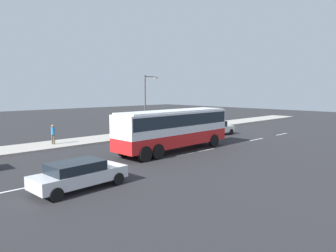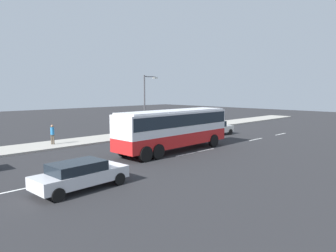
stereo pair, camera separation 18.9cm
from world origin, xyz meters
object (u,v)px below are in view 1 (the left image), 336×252
car_silver_hatch (79,174)px  car_white_minivan (215,128)px  street_lamp (147,100)px  coach_bus (174,126)px  pedestrian_near_curb (53,133)px

car_silver_hatch → car_white_minivan: bearing=15.7°
car_silver_hatch → street_lamp: street_lamp is taller
car_silver_hatch → street_lamp: 18.81m
coach_bus → car_white_minivan: coach_bus is taller
pedestrian_near_curb → car_silver_hatch: bearing=-162.7°
car_white_minivan → coach_bus: bearing=-158.9°
car_white_minivan → street_lamp: (-5.53, 4.94, 3.03)m
coach_bus → car_silver_hatch: coach_bus is taller
coach_bus → pedestrian_near_curb: size_ratio=6.21×
car_silver_hatch → coach_bus: bearing=16.1°
coach_bus → pedestrian_near_curb: (-5.94, 9.18, -0.90)m
pedestrian_near_curb → street_lamp: 10.38m
car_white_minivan → car_silver_hatch: 21.05m
coach_bus → car_white_minivan: size_ratio=2.34×
car_white_minivan → street_lamp: street_lamp is taller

